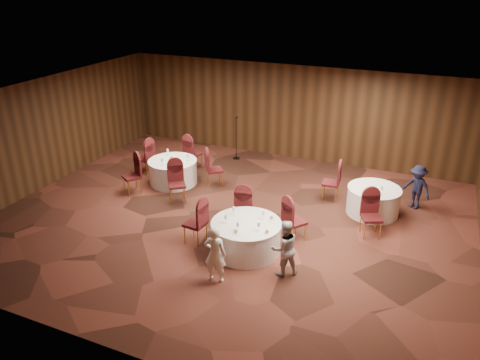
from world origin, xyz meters
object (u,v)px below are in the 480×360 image
at_px(mic_stand, 236,147).
at_px(woman_b, 284,248).
at_px(table_right, 373,201).
at_px(table_main, 246,237).
at_px(man_c, 417,187).
at_px(woman_a, 215,254).
at_px(table_left, 173,172).

relative_size(mic_stand, woman_b, 1.16).
bearing_deg(table_right, woman_b, -110.14).
height_order(table_right, woman_b, woman_b).
bearing_deg(table_main, man_c, 48.45).
height_order(woman_a, man_c, woman_a).
distance_m(table_left, mic_stand, 2.81).
bearing_deg(mic_stand, woman_b, -57.61).
bearing_deg(table_left, woman_a, -49.35).
xyz_separation_m(table_main, table_left, (-3.54, 2.64, 0.00)).
relative_size(mic_stand, man_c, 1.19).
distance_m(table_left, woman_b, 5.60).
bearing_deg(mic_stand, man_c, -13.42).
relative_size(woman_a, man_c, 1.03).
height_order(table_main, mic_stand, mic_stand).
distance_m(table_right, mic_stand, 5.46).
height_order(woman_a, woman_b, woman_a).
xyz_separation_m(table_right, woman_b, (-1.31, -3.58, 0.27)).
bearing_deg(mic_stand, woman_a, -69.64).
xyz_separation_m(table_right, mic_stand, (-4.99, 2.22, 0.05)).
height_order(table_main, woman_b, woman_b).
xyz_separation_m(table_main, woman_a, (-0.14, -1.32, 0.27)).
xyz_separation_m(table_left, woman_a, (3.39, -3.95, 0.27)).
relative_size(table_main, mic_stand, 1.09).
bearing_deg(table_main, woman_a, -96.11).
height_order(woman_b, man_c, woman_b).
bearing_deg(table_left, mic_stand, 70.32).
height_order(table_main, table_left, same).
height_order(table_main, man_c, man_c).
bearing_deg(table_right, table_main, -128.10).
bearing_deg(woman_b, table_left, -75.11).
bearing_deg(woman_a, table_left, -57.88).
relative_size(woman_b, man_c, 1.03).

